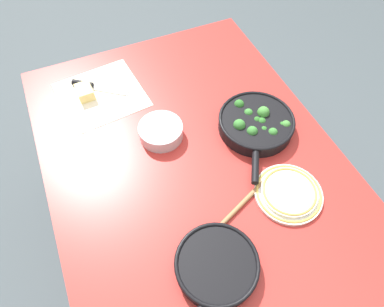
{
  "coord_description": "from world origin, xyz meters",
  "views": [
    {
      "loc": [
        0.61,
        -0.26,
        1.72
      ],
      "look_at": [
        0.0,
        0.0,
        0.76
      ],
      "focal_mm": 32.0,
      "sensor_mm": 36.0,
      "label": 1
    }
  ],
  "objects": [
    {
      "name": "skillet_eggs",
      "position": [
        0.38,
        -0.09,
        0.76
      ],
      "size": [
        0.3,
        0.29,
        0.05
      ],
      "rotation": [
        0.0,
        0.0,
        5.5
      ],
      "color": "black",
      "rests_on": "dining_table_red"
    },
    {
      "name": "ground_plane",
      "position": [
        0.0,
        0.0,
        0.0
      ],
      "size": [
        14.0,
        14.0,
        0.0
      ],
      "primitive_type": "plane",
      "color": "#424C51"
    },
    {
      "name": "skillet_broccoli",
      "position": [
        -0.02,
        0.26,
        0.77
      ],
      "size": [
        0.36,
        0.28,
        0.07
      ],
      "rotation": [
        0.0,
        0.0,
        5.75
      ],
      "color": "black",
      "rests_on": "dining_table_red"
    },
    {
      "name": "wooden_spoon",
      "position": [
        0.27,
        -0.02,
        0.75
      ],
      "size": [
        0.16,
        0.33,
        0.02
      ],
      "rotation": [
        0.0,
        0.0,
        5.11
      ],
      "color": "#996B42",
      "rests_on": "dining_table_red"
    },
    {
      "name": "dinner_plate_stack",
      "position": [
        0.26,
        0.23,
        0.75
      ],
      "size": [
        0.22,
        0.22,
        0.03
      ],
      "color": "silver",
      "rests_on": "dining_table_red"
    },
    {
      "name": "grater_knife",
      "position": [
        -0.47,
        -0.24,
        0.75
      ],
      "size": [
        0.16,
        0.2,
        0.02
      ],
      "rotation": [
        0.0,
        0.0,
        0.93
      ],
      "color": "silver",
      "rests_on": "dining_table_red"
    },
    {
      "name": "parchment_sheet",
      "position": [
        -0.42,
        -0.21,
        0.74
      ],
      "size": [
        0.34,
        0.34,
        0.0
      ],
      "color": "silver",
      "rests_on": "dining_table_red"
    },
    {
      "name": "cheese_block",
      "position": [
        -0.43,
        -0.27,
        0.76
      ],
      "size": [
        0.08,
        0.06,
        0.04
      ],
      "color": "#EFD67A",
      "rests_on": "dining_table_red"
    },
    {
      "name": "prep_bowl_steel",
      "position": [
        -0.13,
        -0.07,
        0.76
      ],
      "size": [
        0.16,
        0.16,
        0.05
      ],
      "color": "#B7B7BC",
      "rests_on": "dining_table_red"
    },
    {
      "name": "dining_table_red",
      "position": [
        0.0,
        0.0,
        0.67
      ],
      "size": [
        1.33,
        0.98,
        0.74
      ],
      "color": "#B72D28",
      "rests_on": "ground_plane"
    }
  ]
}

